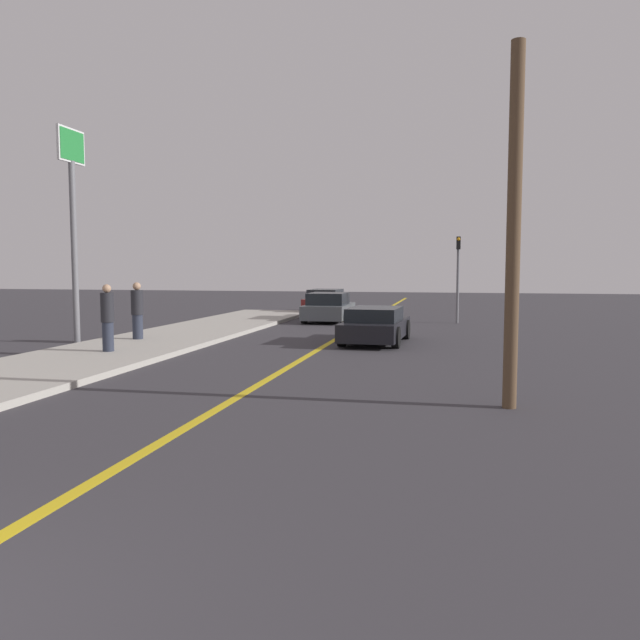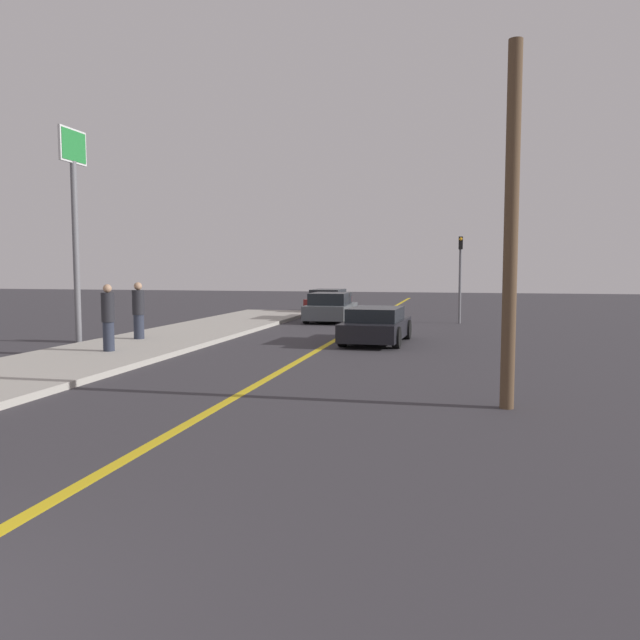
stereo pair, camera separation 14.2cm
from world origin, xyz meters
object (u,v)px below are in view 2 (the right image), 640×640
Objects in this scene: pedestrian_mid_group at (108,318)px; pedestrian_far_standing at (139,311)px; car_far_distant at (329,301)px; car_ahead_center at (331,308)px; traffic_light at (460,270)px; utility_pole at (511,228)px; car_near_right_lane at (376,325)px; roadside_sign at (74,196)px.

pedestrian_far_standing is (-0.69, 2.89, -0.01)m from pedestrian_mid_group.
pedestrian_far_standing reaches higher than car_far_distant.
traffic_light is at bearing 2.89° from car_ahead_center.
car_far_distant is 1.09× the size of traffic_light.
pedestrian_far_standing is 14.05m from traffic_light.
car_far_distant is 23.21m from utility_pole.
car_near_right_lane is 2.27× the size of pedestrian_mid_group.
pedestrian_far_standing is at bearing -115.69° from car_ahead_center.
roadside_sign is at bearing -140.16° from traffic_light.
pedestrian_mid_group is at bearing -142.67° from car_near_right_lane.
traffic_light is at bearing 53.52° from pedestrian_mid_group.
car_ahead_center is 1.05× the size of traffic_light.
car_near_right_lane is 1.01× the size of car_far_distant.
car_far_distant is at bearing 110.94° from car_near_right_lane.
traffic_light is at bearing -34.58° from car_far_distant.
car_near_right_lane is 0.61× the size of roadside_sign.
pedestrian_far_standing is at bearing 8.40° from roadside_sign.
traffic_light is at bearing 44.16° from pedestrian_far_standing.
roadside_sign reaches higher than pedestrian_far_standing.
car_near_right_lane is 2.28× the size of pedestrian_far_standing.
utility_pole is at bearing -86.99° from traffic_light.
car_far_distant is 2.25× the size of pedestrian_mid_group.
car_near_right_lane is 1.05× the size of car_ahead_center.
traffic_light is 0.55× the size of roadside_sign.
pedestrian_mid_group is 0.27× the size of roadside_sign.
pedestrian_far_standing is at bearing -101.28° from car_far_distant.
pedestrian_mid_group is at bearing -126.48° from traffic_light.
pedestrian_far_standing is at bearing 103.47° from pedestrian_mid_group.
car_ahead_center is 0.64× the size of utility_pole.
pedestrian_far_standing is (-7.44, -1.83, 0.48)m from car_near_right_lane.
utility_pole reaches higher than pedestrian_far_standing.
car_ahead_center is (-3.09, 7.55, 0.05)m from car_near_right_lane.
utility_pole is (7.80, -21.72, 2.47)m from car_far_distant.
pedestrian_mid_group is 1.01× the size of pedestrian_far_standing.
roadside_sign reaches higher than pedestrian_mid_group.
utility_pole is at bearing -69.03° from car_ahead_center.
car_far_distant is 14.99m from pedestrian_far_standing.
car_near_right_lane is at bearing 111.35° from utility_pole.
pedestrian_far_standing is at bearing 147.09° from utility_pole.
utility_pole is at bearing -22.21° from pedestrian_mid_group.
pedestrian_mid_group is (-6.75, -4.73, 0.50)m from car_near_right_lane.
roadside_sign reaches higher than car_ahead_center.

